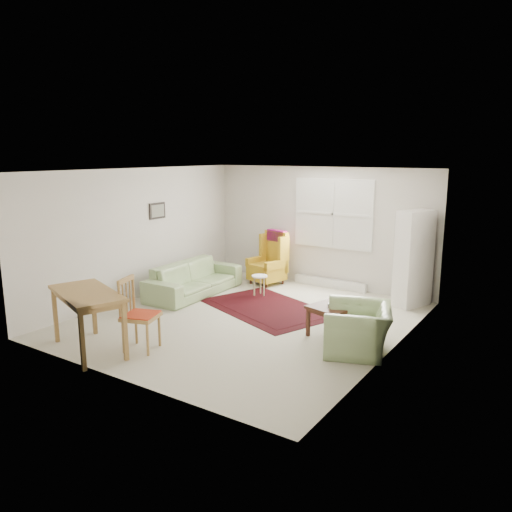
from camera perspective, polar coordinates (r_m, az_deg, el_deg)
The scene contains 10 objects.
room at distance 8.39m, azimuth -0.22°, elevation 1.26°, with size 5.04×5.54×2.51m.
rug at distance 9.13m, azimuth 1.33°, elevation -5.91°, with size 2.40×1.54×0.02m, color black, non-canonical shape.
sofa at distance 9.99m, azimuth -7.08°, elevation -1.90°, with size 2.19×0.86×0.88m, color #90AA71.
armchair at distance 7.27m, azimuth 11.60°, elevation -7.63°, with size 1.03×0.90×0.80m, color #90AA71.
wingback_chair at distance 10.66m, azimuth 1.24°, elevation -0.21°, with size 0.66×0.70×1.15m, color gold, non-canonical shape.
coffee_table at distance 7.80m, azimuth 8.62°, elevation -7.37°, with size 0.60×0.60×0.49m, color #401E13, non-canonical shape.
stool at distance 9.87m, azimuth 0.41°, elevation -3.37°, with size 0.31×0.31×0.41m, color white, non-canonical shape.
cabinet at distance 9.53m, azimuth 17.59°, elevation -0.30°, with size 0.37×0.71×1.77m, color white, non-canonical shape.
desk at distance 7.50m, azimuth -18.60°, elevation -7.10°, with size 1.38×0.69×0.87m, color #A37C42, non-canonical shape.
desk_chair at distance 7.31m, azimuth -13.04°, elevation -6.52°, with size 0.46×0.46×1.05m, color #A37C42, non-canonical shape.
Camera 1 is at (4.58, -6.66, 2.78)m, focal length 35.00 mm.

